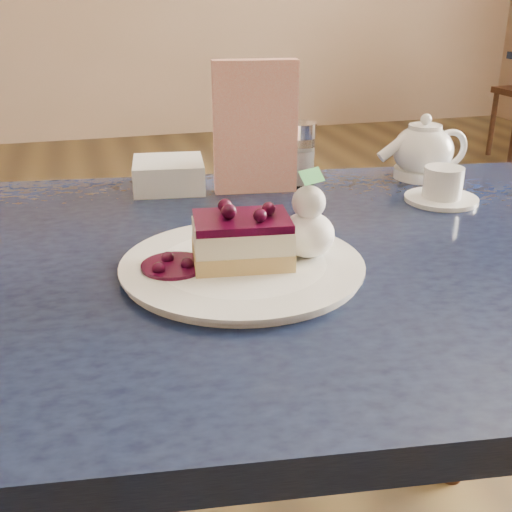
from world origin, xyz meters
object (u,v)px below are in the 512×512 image
object	(u,v)px
cheesecake_slice	(242,240)
dessert_plate	(242,266)
tea_set	(426,159)
main_table	(238,308)

from	to	relation	value
cheesecake_slice	dessert_plate	bearing A→B (deg)	0.00
tea_set	cheesecake_slice	bearing A→B (deg)	-145.16
main_table	dessert_plate	distance (m)	0.11
dessert_plate	tea_set	size ratio (longest dim) A/B	1.18
main_table	cheesecake_slice	size ratio (longest dim) A/B	9.95
dessert_plate	cheesecake_slice	xyz separation A→B (m)	(0.00, 0.00, 0.04)
main_table	tea_set	world-z (taller)	tea_set
main_table	cheesecake_slice	distance (m)	0.14
main_table	cheesecake_slice	bearing A→B (deg)	-90.00
main_table	tea_set	distance (m)	0.54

